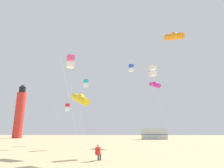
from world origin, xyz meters
TOP-DOWN VIEW (x-y plane):
  - kite_flyer_standing at (0.09, 7.73)m, footprint 0.42×0.55m
  - kite_tube_orange at (7.93, 12.49)m, footprint 2.10×2.50m
  - kite_box_white at (5.51, 13.12)m, footprint 3.01×2.21m
  - kite_box_rainbow at (-2.71, 9.31)m, footprint 1.87×1.78m
  - kite_box_cyan at (-3.11, 20.94)m, footprint 2.93×2.69m
  - kite_tube_gold at (-1.98, 11.02)m, footprint 2.15×2.36m
  - kite_box_scarlet at (-6.48, 23.91)m, footprint 3.10×2.33m
  - kite_box_blue at (3.95, 22.12)m, footprint 2.57×2.57m
  - kite_tube_magenta at (7.68, 22.40)m, footprint 2.99×3.33m
  - lighthouse_distant at (-28.53, 52.06)m, footprint 2.80×2.80m
  - rv_van_silver at (11.57, 44.25)m, footprint 6.58×2.77m

SIDE VIEW (x-z plane):
  - kite_flyer_standing at x=0.09m, z-range 0.03..1.19m
  - rv_van_silver at x=11.57m, z-range -0.01..2.79m
  - kite_tube_gold at x=-1.98m, z-range 2.18..7.94m
  - kite_box_scarlet at x=-6.48m, z-range 2.64..9.09m
  - lighthouse_distant at x=-28.53m, z-range -0.56..16.24m
  - kite_box_rainbow at x=-2.71m, z-range 3.80..12.57m
  - kite_box_white at x=5.51m, z-range 3.97..13.08m
  - kite_box_cyan at x=-3.11m, z-range 4.27..13.99m
  - kite_tube_magenta at x=7.68m, z-range 4.27..14.23m
  - kite_box_blue at x=3.95m, z-range 5.67..18.21m
  - kite_tube_orange at x=7.93m, z-range 5.82..18.87m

